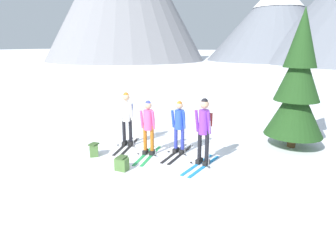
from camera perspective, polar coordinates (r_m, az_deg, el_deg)
ground_plane at (r=8.92m, az=-2.22°, el=-7.09°), size 400.00×400.00×0.00m
skier_in_white at (r=9.42m, az=-8.10°, el=0.32°), size 0.63×1.75×1.77m
skier_in_pink at (r=8.57m, az=-3.91°, el=-1.67°), size 0.61×1.69×1.66m
skier_in_blue at (r=8.69m, az=2.20°, el=-1.61°), size 0.61×1.77×1.62m
skier_in_purple at (r=7.86m, az=7.08°, el=-1.94°), size 0.65×1.75×1.86m
pine_tree_near at (r=9.86m, az=24.09°, el=5.62°), size 1.79×1.79×4.32m
backpack_on_snow_front at (r=8.97m, az=-14.35°, el=-6.16°), size 0.38×0.40×0.38m
backpack_on_snow_beside at (r=7.82m, az=-9.07°, el=-8.92°), size 0.32×0.28×0.38m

